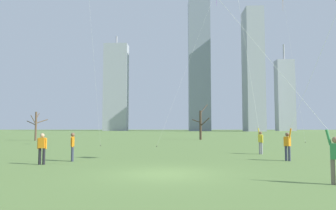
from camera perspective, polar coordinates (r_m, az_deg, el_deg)
name	(u,v)px	position (r m, az deg, el deg)	size (l,w,h in m)	color
ground_plane	(165,174)	(13.26, -0.50, -12.51)	(400.00, 400.00, 0.00)	#5B7A3D
kite_flyer_midfield_center_green	(257,116)	(23.90, 16.00, -2.02)	(1.15, 5.89, 17.55)	gray
kite_flyer_midfield_right_teal	(300,111)	(18.93, 23.16, -1.07)	(3.67, 4.21, 12.43)	#33384C
kite_flyer_far_back_pink	(283,88)	(12.75, 20.36, 2.86)	(7.72, 7.55, 15.38)	#726656
bystander_strolling_midfield	(42,147)	(17.52, -22.16, -7.18)	(0.51, 0.22, 1.62)	black
bystander_watching_nearby	(73,145)	(18.64, -17.15, -7.09)	(0.29, 0.49, 1.62)	#33384C
distant_kite_drifting_left_orange	(285,9)	(45.38, 20.67, 16.26)	(2.13, 1.96, 19.67)	orange
bare_tree_rightmost	(201,124)	(47.55, 6.04, -3.47)	(2.59, 1.81, 5.44)	#423326
bare_tree_right_of_center	(36,125)	(47.81, -23.10, -3.38)	(2.85, 3.33, 4.08)	brown
skyline_mid_tower_left	(285,95)	(158.52, 20.70, 1.70)	(8.18, 5.84, 41.72)	#9EA3AD
skyline_mid_tower_right	(253,70)	(142.50, 15.38, 6.23)	(7.64, 11.11, 53.96)	#9EA3AD
skyline_tall_tower	(116,87)	(159.38, -9.53, 3.24)	(11.85, 7.21, 48.26)	#9EA3AD
skyline_slender_spire	(199,65)	(149.61, 5.74, 7.32)	(10.13, 8.19, 67.45)	gray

